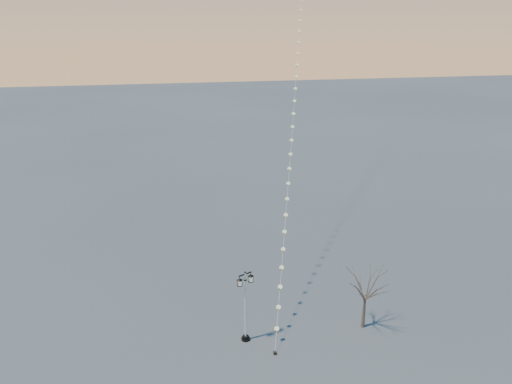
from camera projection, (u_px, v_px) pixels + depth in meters
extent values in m
plane|color=#484949|center=(290.00, 358.00, 30.55)|extent=(300.00, 300.00, 0.00)
cylinder|color=black|center=(246.00, 339.00, 32.34)|extent=(0.58, 0.58, 0.16)
cylinder|color=black|center=(246.00, 337.00, 32.28)|extent=(0.41, 0.41, 0.14)
cylinder|color=silver|center=(245.00, 305.00, 31.46)|extent=(0.13, 0.13, 4.83)
cylinder|color=black|center=(245.00, 280.00, 30.84)|extent=(0.21, 0.21, 0.06)
cube|color=black|center=(245.00, 274.00, 30.70)|extent=(0.92, 0.45, 0.06)
sphere|color=black|center=(245.00, 272.00, 30.66)|extent=(0.14, 0.14, 0.14)
pyramid|color=black|center=(240.00, 278.00, 30.52)|extent=(0.45, 0.45, 0.14)
cube|color=beige|center=(240.00, 283.00, 30.62)|extent=(0.27, 0.27, 0.35)
cube|color=black|center=(240.00, 285.00, 30.69)|extent=(0.31, 0.31, 0.04)
pyramid|color=black|center=(251.00, 274.00, 30.99)|extent=(0.45, 0.45, 0.14)
cube|color=beige|center=(251.00, 279.00, 31.10)|extent=(0.27, 0.27, 0.35)
cube|color=black|center=(251.00, 281.00, 31.17)|extent=(0.31, 0.31, 0.04)
cone|color=#4A3D31|center=(364.00, 312.00, 33.37)|extent=(0.28, 0.28, 2.33)
cylinder|color=black|center=(275.00, 353.00, 30.91)|extent=(0.21, 0.21, 0.21)
cylinder|color=black|center=(275.00, 352.00, 30.90)|extent=(0.03, 0.03, 0.26)
cone|color=orange|center=(297.00, 52.00, 47.36)|extent=(0.08, 0.08, 0.30)
cylinder|color=white|center=(275.00, 346.00, 30.73)|extent=(0.02, 0.02, 0.84)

